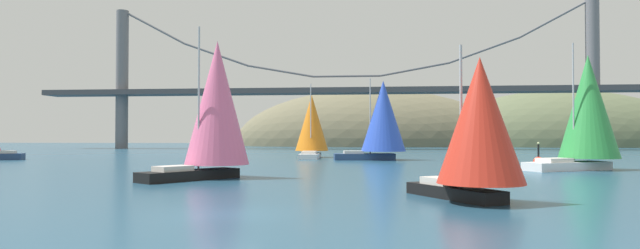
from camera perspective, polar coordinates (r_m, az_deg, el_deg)
The scene contains 10 objects.
ground_plane at distance 20.78m, azimuth -10.28°, elevation -9.78°, with size 360.00×360.00×0.00m, color navy.
headland_right at distance 164.04m, azimuth 25.16°, elevation -2.17°, with size 73.79×44.00×32.39m, color #5B6647.
headland_center at distance 154.78m, azimuth 5.55°, elevation -2.35°, with size 82.28×44.00×33.83m, color #6B664C.
suspension_bridge at distance 115.43m, azimuth 2.96°, elevation 4.33°, with size 141.25×6.00×32.61m.
sailboat_green_sail at distance 52.50m, azimuth 27.50°, elevation 1.46°, with size 10.03×7.63×11.40m.
sailboat_orange_sail at distance 71.96m, azimuth -0.93°, elevation -0.08°, with size 4.80×8.87×10.22m.
sailboat_blue_spinnaker at distance 65.34m, azimuth 6.92°, elevation 0.74°, with size 9.52×6.40×10.26m.
sailboat_pink_spinnaker at distance 38.29m, azimuth -11.49°, elevation 2.01°, with size 7.55×8.80×10.84m.
sailboat_scarlet_sail at distance 24.80m, azimuth 17.15°, elevation 0.00°, with size 5.85×7.26×7.49m.
channel_buoy at distance 58.84m, azimuth 23.07°, elevation -3.77°, with size 1.10×1.10×2.64m.
Camera 1 is at (5.68, -19.75, 3.11)m, focal length 28.86 mm.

